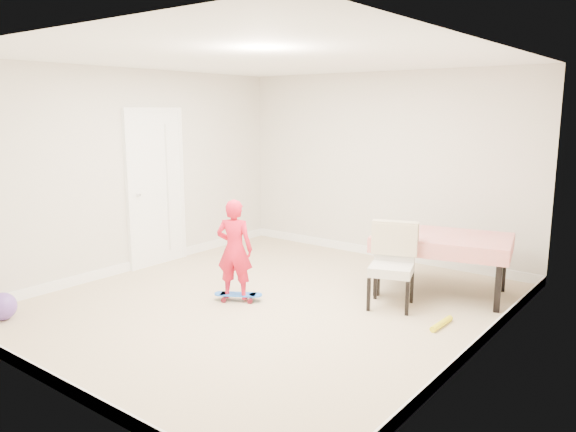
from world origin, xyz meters
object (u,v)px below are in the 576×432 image
Objects in this scene: dining_table at (441,264)px; child at (235,252)px; skateboard at (238,297)px; dining_chair at (392,266)px; balloon at (2,306)px.

child is (-1.69, -1.63, 0.21)m from dining_table.
skateboard is (-1.67, -1.61, -0.30)m from dining_table.
dining_chair is 3.23× the size of balloon.
balloon is (-1.49, -1.87, 0.10)m from skateboard.
skateboard is 2.39m from balloon.
child reaches higher than dining_table.
child is at bearing -178.34° from skateboard.
balloon is at bearing 26.84° from child.
skateboard is 0.49× the size of child.
dining_chair is 0.82× the size of child.
child reaches higher than skateboard.
balloon is at bearing -145.31° from dining_table.
dining_chair is 4.01m from balloon.
dining_chair is (-0.24, -0.76, 0.11)m from dining_table.
dining_table is at bearing 47.80° from balloon.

